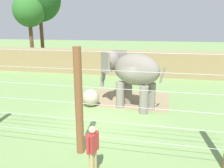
{
  "coord_description": "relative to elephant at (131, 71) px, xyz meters",
  "views": [
    {
      "loc": [
        2.53,
        -9.94,
        4.5
      ],
      "look_at": [
        -0.01,
        1.74,
        1.4
      ],
      "focal_mm": 36.09,
      "sensor_mm": 36.0,
      "label": 1
    }
  ],
  "objects": [
    {
      "name": "cable_fence",
      "position": [
        -1.02,
        -5.13,
        -0.14
      ],
      "size": [
        10.59,
        0.28,
        3.85
      ],
      "color": "brown",
      "rests_on": "ground"
    },
    {
      "name": "dirt_patch",
      "position": [
        -0.34,
        1.39,
        -2.06
      ],
      "size": [
        5.25,
        4.0,
        0.01
      ],
      "primitive_type": "cube",
      "rotation": [
        0.0,
        0.0,
        -0.04
      ],
      "color": "#937F5B",
      "rests_on": "ground"
    },
    {
      "name": "zookeeper",
      "position": [
        -0.28,
        -6.35,
        -1.14
      ],
      "size": [
        0.32,
        0.59,
        1.67
      ],
      "color": "tan",
      "rests_on": "ground"
    },
    {
      "name": "ground_plane",
      "position": [
        -0.97,
        -2.16,
        -2.07
      ],
      "size": [
        120.0,
        120.0,
        0.0
      ],
      "primitive_type": "plane",
      "color": "#759956"
    },
    {
      "name": "enrichment_ball",
      "position": [
        -2.26,
        -0.32,
        -1.57
      ],
      "size": [
        0.99,
        0.99,
        0.99
      ],
      "primitive_type": "sphere",
      "color": "tan",
      "rests_on": "ground"
    },
    {
      "name": "elephant",
      "position": [
        0.0,
        0.0,
        0.0
      ],
      "size": [
        3.89,
        2.74,
        3.12
      ],
      "color": "gray",
      "rests_on": "ground"
    },
    {
      "name": "embankment_wall",
      "position": [
        -0.97,
        8.8,
        -0.94
      ],
      "size": [
        36.0,
        1.8,
        2.25
      ],
      "primitive_type": "cube",
      "color": "#997F56",
      "rests_on": "ground"
    },
    {
      "name": "tree_far_left",
      "position": [
        -13.58,
        12.4,
        4.09
      ],
      "size": [
        3.61,
        3.61,
        8.12
      ],
      "color": "brown",
      "rests_on": "ground"
    }
  ]
}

